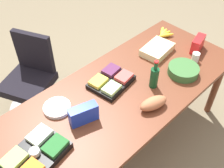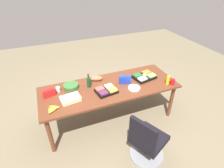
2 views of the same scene
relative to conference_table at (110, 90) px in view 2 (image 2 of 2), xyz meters
name	(u,v)px [view 2 (image 2 of 2)]	position (x,y,z in m)	size (l,w,h in m)	color
ground_plane	(110,118)	(0.00, 0.00, -0.72)	(10.00, 10.00, 0.00)	#776B52
conference_table	(110,90)	(0.00, 0.00, 0.00)	(2.55, 0.95, 0.80)	brown
office_chair	(146,143)	(-0.20, 1.07, -0.37)	(0.64, 0.64, 0.91)	gray
veggie_tray	(144,77)	(-0.75, -0.03, 0.11)	(0.47, 0.37, 0.09)	black
mustard_bottle	(168,80)	(-1.04, 0.33, 0.16)	(0.06, 0.06, 0.18)	yellow
sheet_cake	(70,99)	(0.75, 0.14, 0.11)	(0.32, 0.22, 0.07)	beige
paper_plate_stack	(134,88)	(-0.39, 0.23, 0.09)	(0.22, 0.22, 0.03)	white
fruit_platter	(106,90)	(0.12, 0.13, 0.11)	(0.40, 0.33, 0.07)	black
salad_bowl	(71,86)	(0.67, -0.22, 0.11)	(0.28, 0.28, 0.08)	#376732
bread_loaf	(96,78)	(0.16, -0.30, 0.12)	(0.24, 0.11, 0.10)	#AA6441
chip_bag_red	(49,93)	(1.07, -0.11, 0.14)	(0.20, 0.08, 0.14)	red
chip_bag_blue	(125,80)	(-0.31, -0.01, 0.15)	(0.22, 0.08, 0.15)	#1B38B4
banana_bunch	(54,109)	(1.04, 0.27, 0.10)	(0.19, 0.19, 0.04)	yellow
paper_cup	(58,89)	(0.91, -0.20, 0.12)	(0.07, 0.07, 0.09)	white
wine_bottle	(89,82)	(0.36, -0.14, 0.18)	(0.07, 0.07, 0.27)	#124423
red_solo_cup	(173,82)	(-1.13, 0.36, 0.13)	(0.08, 0.08, 0.11)	red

